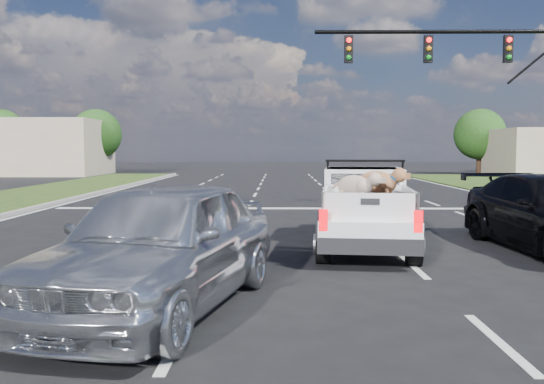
{
  "coord_description": "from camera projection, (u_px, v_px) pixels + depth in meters",
  "views": [
    {
      "loc": [
        -0.64,
        -10.13,
        2.1
      ],
      "look_at": [
        -0.8,
        2.0,
        1.19
      ],
      "focal_mm": 38.0,
      "sensor_mm": 36.0,
      "label": 1
    }
  ],
  "objects": [
    {
      "name": "silver_sedan",
      "position": [
        160.0,
        244.0,
        7.53
      ],
      "size": [
        3.14,
        5.36,
        1.71
      ],
      "primitive_type": "imported",
      "rotation": [
        0.0,
        0.0,
        -0.24
      ],
      "color": "silver",
      "rests_on": "ground"
    },
    {
      "name": "tree_far_d",
      "position": [
        480.0,
        134.0,
        47.69
      ],
      "size": [
        4.2,
        4.2,
        5.4
      ],
      "color": "#332114",
      "rests_on": "ground"
    },
    {
      "name": "building_left",
      "position": [
        39.0,
        147.0,
        46.24
      ],
      "size": [
        10.0,
        8.0,
        4.4
      ],
      "primitive_type": "cube",
      "color": "#BFAE92",
      "rests_on": "ground"
    },
    {
      "name": "tree_far_b",
      "position": [
        1.0,
        135.0,
        48.2
      ],
      "size": [
        4.2,
        4.2,
        5.4
      ],
      "color": "#332114",
      "rests_on": "ground"
    },
    {
      "name": "road_markings",
      "position": [
        301.0,
        221.0,
        16.8
      ],
      "size": [
        17.75,
        60.0,
        0.01
      ],
      "color": "silver",
      "rests_on": "ground"
    },
    {
      "name": "tree_far_c",
      "position": [
        96.0,
        134.0,
        48.1
      ],
      "size": [
        4.2,
        4.2,
        5.4
      ],
      "color": "#332114",
      "rests_on": "ground"
    },
    {
      "name": "traffic_signal",
      "position": [
        501.0,
        74.0,
        20.27
      ],
      "size": [
        9.11,
        0.31,
        7.0
      ],
      "color": "black",
      "rests_on": "ground"
    },
    {
      "name": "ground",
      "position": [
        315.0,
        267.0,
        10.25
      ],
      "size": [
        160.0,
        160.0,
        0.0
      ],
      "primitive_type": "plane",
      "color": "black",
      "rests_on": "ground"
    },
    {
      "name": "pickup_truck",
      "position": [
        364.0,
        206.0,
        12.34
      ],
      "size": [
        2.32,
        5.15,
        1.87
      ],
      "rotation": [
        0.0,
        0.0,
        -0.11
      ],
      "color": "black",
      "rests_on": "ground"
    }
  ]
}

